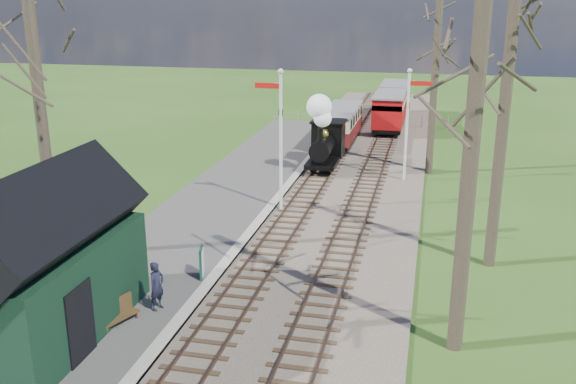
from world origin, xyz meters
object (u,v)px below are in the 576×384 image
(semaphore_far, at_px, (409,117))
(red_carriage_b, at_px, (395,99))
(station_shed, at_px, (45,263))
(locomotive, at_px, (325,136))
(red_carriage_a, at_px, (389,111))
(semaphore_near, at_px, (279,131))
(sign_board, at_px, (202,262))
(person, at_px, (157,286))
(bench, at_px, (116,313))
(coach, at_px, (341,124))

(semaphore_far, relative_size, red_carriage_b, 1.11)
(station_shed, xyz_separation_m, locomotive, (4.29, 19.13, -0.33))
(station_shed, relative_size, red_carriage_a, 1.23)
(semaphore_near, bearing_deg, sign_board, -95.92)
(semaphore_near, bearing_deg, locomotive, 83.94)
(person, bearing_deg, red_carriage_b, 9.81)
(semaphore_far, relative_size, red_carriage_a, 1.11)
(station_shed, distance_m, locomotive, 19.61)
(bench, bearing_deg, person, 54.01)
(station_shed, bearing_deg, coach, 80.32)
(station_shed, height_order, bench, station_shed)
(coach, bearing_deg, locomotive, -90.11)
(red_carriage_a, distance_m, sign_board, 26.04)
(red_carriage_a, bearing_deg, semaphore_far, -81.65)
(station_shed, relative_size, sign_board, 6.11)
(bench, xyz_separation_m, person, (0.78, 1.08, 0.40))
(semaphore_far, height_order, bench, semaphore_far)
(locomotive, height_order, person, locomotive)
(station_shed, bearing_deg, semaphore_near, 73.62)
(semaphore_near, xyz_separation_m, person, (-1.27, -10.06, -2.68))
(red_carriage_b, xyz_separation_m, bench, (-5.42, -34.72, -0.96))
(semaphore_far, bearing_deg, coach, 121.31)
(red_carriage_a, bearing_deg, coach, -118.00)
(station_shed, xyz_separation_m, semaphore_near, (3.53, 12.00, 1.35))
(semaphore_near, relative_size, semaphore_far, 1.09)
(red_carriage_b, bearing_deg, person, -97.85)
(station_shed, height_order, semaphore_near, semaphore_near)
(station_shed, distance_m, person, 3.26)
(semaphore_far, relative_size, coach, 0.86)
(red_carriage_a, bearing_deg, red_carriage_b, 90.00)
(locomotive, distance_m, sign_board, 14.88)
(station_shed, relative_size, bench, 4.79)
(coach, height_order, red_carriage_b, red_carriage_b)
(semaphore_near, xyz_separation_m, red_carriage_a, (3.37, 18.08, -2.12))
(station_shed, distance_m, bench, 2.43)
(person, bearing_deg, locomotive, 10.93)
(red_carriage_a, height_order, red_carriage_b, same)
(coach, bearing_deg, station_shed, -99.68)
(red_carriage_b, bearing_deg, semaphore_near, -98.13)
(bench, bearing_deg, red_carriage_a, 79.49)
(locomotive, bearing_deg, red_carriage_b, 80.98)
(station_shed, xyz_separation_m, coach, (4.30, 25.19, -0.85))
(semaphore_near, bearing_deg, semaphore_far, 49.40)
(semaphore_near, height_order, red_carriage_a, semaphore_near)
(red_carriage_a, bearing_deg, bench, -100.51)
(bench, bearing_deg, station_shed, -149.66)
(sign_board, height_order, person, person)
(semaphore_near, distance_m, semaphore_far, 7.91)
(semaphore_far, height_order, coach, semaphore_far)
(locomotive, height_order, bench, locomotive)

